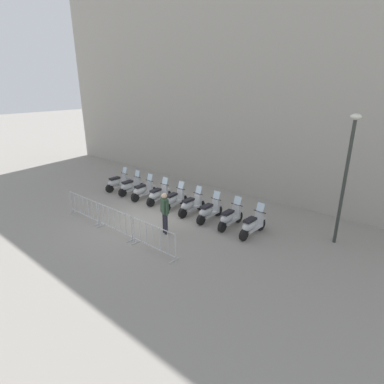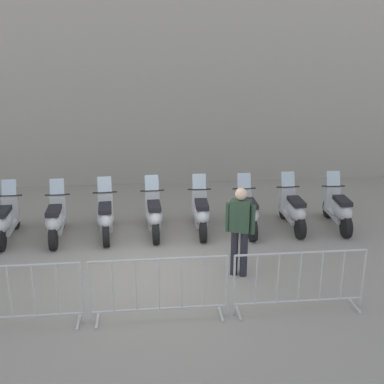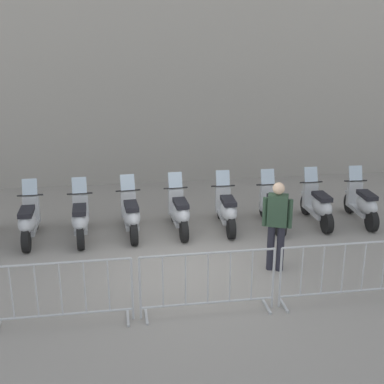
% 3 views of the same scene
% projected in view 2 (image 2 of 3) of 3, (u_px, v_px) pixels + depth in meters
% --- Properties ---
extents(ground_plane, '(120.00, 120.00, 0.00)m').
position_uv_depth(ground_plane, '(157.00, 272.00, 9.02)').
color(ground_plane, gray).
extents(motorcycle_1, '(0.56, 1.73, 1.24)m').
position_uv_depth(motorcycle_1, '(6.00, 221.00, 10.29)').
color(motorcycle_1, black).
rests_on(motorcycle_1, ground).
extents(motorcycle_2, '(0.56, 1.72, 1.24)m').
position_uv_depth(motorcycle_2, '(56.00, 220.00, 10.35)').
color(motorcycle_2, black).
rests_on(motorcycle_2, ground).
extents(motorcycle_3, '(0.56, 1.72, 1.24)m').
position_uv_depth(motorcycle_3, '(106.00, 217.00, 10.51)').
color(motorcycle_3, black).
rests_on(motorcycle_3, ground).
extents(motorcycle_4, '(0.56, 1.72, 1.24)m').
position_uv_depth(motorcycle_4, '(154.00, 215.00, 10.64)').
color(motorcycle_4, black).
rests_on(motorcycle_4, ground).
extents(motorcycle_5, '(0.58, 1.73, 1.24)m').
position_uv_depth(motorcycle_5, '(201.00, 214.00, 10.74)').
color(motorcycle_5, black).
rests_on(motorcycle_5, ground).
extents(motorcycle_6, '(0.56, 1.73, 1.24)m').
position_uv_depth(motorcycle_6, '(248.00, 213.00, 10.79)').
color(motorcycle_6, black).
rests_on(motorcycle_6, ground).
extents(motorcycle_7, '(0.56, 1.73, 1.24)m').
position_uv_depth(motorcycle_7, '(293.00, 211.00, 10.92)').
color(motorcycle_7, black).
rests_on(motorcycle_7, ground).
extents(motorcycle_8, '(0.60, 1.72, 1.24)m').
position_uv_depth(motorcycle_8, '(339.00, 210.00, 10.97)').
color(motorcycle_8, black).
rests_on(motorcycle_8, ground).
extents(barrier_segment_0, '(2.17, 0.58, 1.07)m').
position_uv_depth(barrier_segment_0, '(10.00, 297.00, 7.12)').
color(barrier_segment_0, '#B2B5B7').
rests_on(barrier_segment_0, ground).
extents(barrier_segment_1, '(2.17, 0.58, 1.07)m').
position_uv_depth(barrier_segment_1, '(159.00, 289.00, 7.34)').
color(barrier_segment_1, '#B2B5B7').
rests_on(barrier_segment_1, ground).
extents(barrier_segment_2, '(2.17, 0.58, 1.07)m').
position_uv_depth(barrier_segment_2, '(299.00, 282.00, 7.56)').
color(barrier_segment_2, '#B2B5B7').
rests_on(barrier_segment_2, ground).
extents(officer_near_row_end, '(0.50, 0.36, 1.73)m').
position_uv_depth(officer_near_row_end, '(240.00, 227.00, 8.59)').
color(officer_near_row_end, '#23232D').
rests_on(officer_near_row_end, ground).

